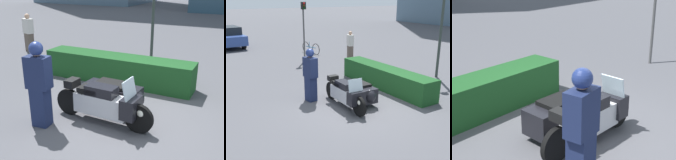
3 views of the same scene
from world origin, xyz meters
The scene contains 5 objects.
ground_plane centered at (0.00, 0.00, 0.00)m, with size 160.00×160.00×0.00m, color #4C4C51.
police_motorcycle centered at (-0.31, 0.06, 0.46)m, with size 2.46×1.30×1.16m.
officer_rider centered at (-1.50, -1.00, 1.00)m, with size 0.55×0.37×1.90m.
hedge_bush_curbside centered at (-1.24, 2.26, 0.43)m, with size 4.80×0.86×0.86m, color #19471E.
pedestrian_bystander centered at (-6.52, 4.12, 0.84)m, with size 0.53×0.40×1.67m.
Camera 1 is at (2.44, -5.29, 3.10)m, focal length 45.00 mm.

